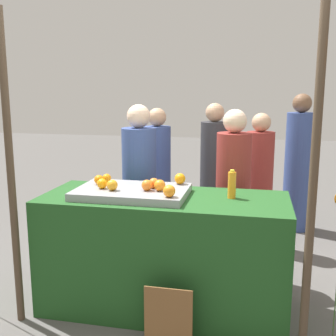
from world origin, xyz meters
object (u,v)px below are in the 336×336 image
object	(u,v)px
chalkboard_sign	(168,318)
vendor_left	(140,195)
stall_counter	(164,253)
juice_bottle	(232,185)
orange_1	(154,183)
orange_0	(147,185)
vendor_right	(233,201)

from	to	relation	value
chalkboard_sign	vendor_left	xyz separation A→B (m)	(-0.54, 1.18, 0.54)
stall_counter	juice_bottle	size ratio (longest dim) A/B	8.70
stall_counter	vendor_left	xyz separation A→B (m)	(-0.39, 0.65, 0.29)
vendor_left	juice_bottle	bearing A→B (deg)	-32.56
orange_1	juice_bottle	bearing A→B (deg)	4.91
orange_1	vendor_left	bearing A→B (deg)	115.58
orange_1	stall_counter	bearing A→B (deg)	-7.85
orange_0	chalkboard_sign	world-z (taller)	orange_0
orange_0	chalkboard_sign	xyz separation A→B (m)	(0.27, -0.45, -0.83)
orange_0	juice_bottle	xyz separation A→B (m)	(0.64, 0.14, 0.00)
orange_0	orange_1	xyz separation A→B (m)	(0.03, 0.09, -0.00)
vendor_left	vendor_right	size ratio (longest dim) A/B	1.02
stall_counter	chalkboard_sign	world-z (taller)	stall_counter
juice_bottle	vendor_left	distance (m)	1.12
orange_1	vendor_right	bearing A→B (deg)	49.42
stall_counter	chalkboard_sign	size ratio (longest dim) A/B	4.26
juice_bottle	vendor_right	xyz separation A→B (m)	(-0.02, 0.63, -0.30)
stall_counter	orange_0	xyz separation A→B (m)	(-0.12, -0.08, 0.57)
chalkboard_sign	vendor_left	distance (m)	1.40
stall_counter	vendor_right	distance (m)	0.90
vendor_right	chalkboard_sign	bearing A→B (deg)	-105.93
juice_bottle	vendor_right	distance (m)	0.70
orange_1	juice_bottle	xyz separation A→B (m)	(0.61, 0.05, 0.00)
stall_counter	orange_1	size ratio (longest dim) A/B	23.75
stall_counter	vendor_left	world-z (taller)	vendor_left
juice_bottle	vendor_left	size ratio (longest dim) A/B	0.14
orange_0	juice_bottle	bearing A→B (deg)	12.40
stall_counter	chalkboard_sign	bearing A→B (deg)	-74.24
juice_bottle	vendor_right	world-z (taller)	vendor_right
juice_bottle	vendor_right	size ratio (longest dim) A/B	0.14
orange_1	chalkboard_sign	bearing A→B (deg)	-66.64
stall_counter	orange_0	size ratio (longest dim) A/B	22.65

